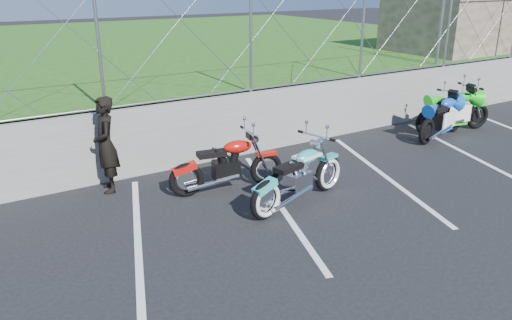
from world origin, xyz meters
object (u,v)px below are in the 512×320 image
sportbike_green (455,112)px  naked_orange (229,166)px  sportbike_blue (443,119)px  cruiser_turquoise (300,178)px  person_standing (106,145)px

sportbike_green → naked_orange: bearing=-165.9°
sportbike_green → sportbike_blue: bearing=-152.6°
cruiser_turquoise → sportbike_green: sportbike_green is taller
cruiser_turquoise → sportbike_green: size_ratio=1.02×
sportbike_green → sportbike_blue: size_ratio=1.06×
cruiser_turquoise → sportbike_green: bearing=0.1°
sportbike_blue → person_standing: bearing=159.7°
sportbike_green → sportbike_blue: (-0.65, -0.18, -0.03)m
naked_orange → sportbike_blue: size_ratio=1.03×
sportbike_blue → person_standing: 7.54m
sportbike_green → person_standing: size_ratio=1.27×
naked_orange → sportbike_green: 6.35m
cruiser_turquoise → sportbike_blue: bearing=-0.2°
sportbike_blue → cruiser_turquoise: bearing=-179.2°
naked_orange → sportbike_blue: (5.69, 0.09, 0.01)m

